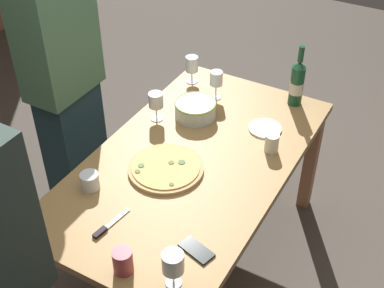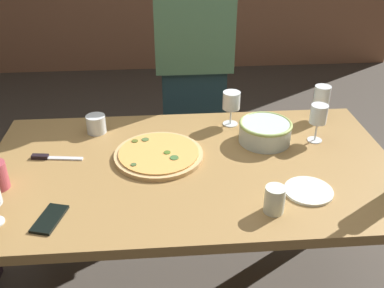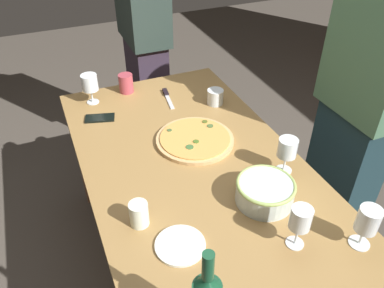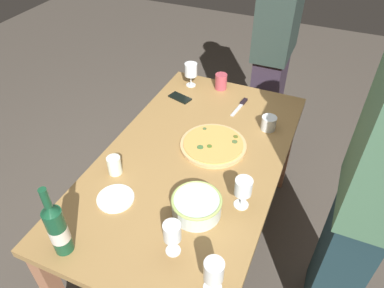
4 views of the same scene
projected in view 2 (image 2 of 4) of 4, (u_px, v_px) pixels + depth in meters
name	position (u px, v px, depth m)	size (l,w,h in m)	color
dining_table	(192.00, 184.00, 1.75)	(1.60, 0.90, 0.75)	olive
pizza	(159.00, 154.00, 1.75)	(0.36, 0.36, 0.03)	tan
serving_bowl	(265.00, 131.00, 1.84)	(0.22, 0.22, 0.09)	silver
wine_glass_by_bottle	(322.00, 97.00, 1.99)	(0.07, 0.07, 0.16)	white
wine_glass_far_left	(231.00, 101.00, 1.95)	(0.08, 0.08, 0.16)	white
wine_glass_far_right	(318.00, 116.00, 1.81)	(0.07, 0.07, 0.17)	white
cup_amber	(96.00, 124.00, 1.92)	(0.08, 0.08, 0.08)	white
cup_ceramic	(275.00, 200.00, 1.43)	(0.07, 0.07, 0.10)	white
side_plate	(309.00, 191.00, 1.55)	(0.17, 0.17, 0.01)	white
cell_phone	(50.00, 219.00, 1.42)	(0.07, 0.14, 0.01)	black
pizza_knife	(50.00, 157.00, 1.74)	(0.21, 0.05, 0.02)	silver
person_host	(193.00, 61.00, 2.36)	(0.41, 0.24, 1.72)	#1C343B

